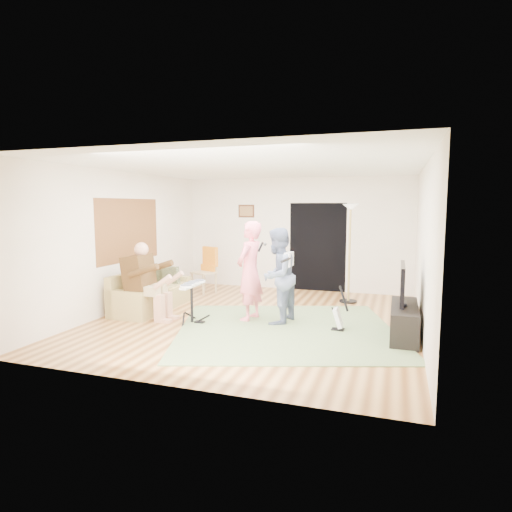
# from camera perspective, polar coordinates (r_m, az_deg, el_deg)

# --- Properties ---
(floor) EXTENTS (6.00, 6.00, 0.00)m
(floor) POSITION_cam_1_polar(r_m,az_deg,el_deg) (7.75, 0.02, -8.50)
(floor) COLOR brown
(floor) RESTS_ON ground
(walls) EXTENTS (5.50, 6.00, 2.70)m
(walls) POSITION_cam_1_polar(r_m,az_deg,el_deg) (7.51, 0.02, 1.49)
(walls) COLOR #F0E3D0
(walls) RESTS_ON floor
(ceiling) EXTENTS (6.00, 6.00, 0.00)m
(ceiling) POSITION_cam_1_polar(r_m,az_deg,el_deg) (7.50, 0.02, 11.81)
(ceiling) COLOR white
(ceiling) RESTS_ON walls
(window_blinds) EXTENTS (0.00, 2.05, 2.05)m
(window_blinds) POSITION_cam_1_polar(r_m,az_deg,el_deg) (8.91, -16.58, 3.33)
(window_blinds) COLOR brown
(window_blinds) RESTS_ON walls
(doorway) EXTENTS (2.10, 0.00, 2.10)m
(doorway) POSITION_cam_1_polar(r_m,az_deg,el_deg) (10.29, 8.19, 1.17)
(doorway) COLOR black
(doorway) RESTS_ON walls
(picture_frame) EXTENTS (0.42, 0.03, 0.32)m
(picture_frame) POSITION_cam_1_polar(r_m,az_deg,el_deg) (10.71, -1.30, 6.01)
(picture_frame) COLOR #3F2314
(picture_frame) RESTS_ON walls
(area_rug) EXTENTS (4.31, 4.18, 0.02)m
(area_rug) POSITION_cam_1_polar(r_m,az_deg,el_deg) (7.16, 4.04, -9.73)
(area_rug) COLOR #637A4A
(area_rug) RESTS_ON floor
(sofa) EXTENTS (0.77, 1.87, 0.76)m
(sofa) POSITION_cam_1_polar(r_m,az_deg,el_deg) (8.75, -14.15, -5.24)
(sofa) COLOR #A49052
(sofa) RESTS_ON floor
(drummer) EXTENTS (0.90, 0.50, 1.39)m
(drummer) POSITION_cam_1_polar(r_m,az_deg,el_deg) (7.94, -14.19, -4.34)
(drummer) COLOR #482E14
(drummer) RESTS_ON sofa
(drum_kit) EXTENTS (0.40, 0.71, 0.73)m
(drum_kit) POSITION_cam_1_polar(r_m,az_deg,el_deg) (7.56, -8.56, -6.46)
(drum_kit) COLOR black
(drum_kit) RESTS_ON floor
(singer) EXTENTS (0.52, 0.70, 1.77)m
(singer) POSITION_cam_1_polar(r_m,az_deg,el_deg) (7.57, -0.83, -2.02)
(singer) COLOR #FF6E81
(singer) RESTS_ON floor
(microphone) EXTENTS (0.06, 0.06, 0.24)m
(microphone) POSITION_cam_1_polar(r_m,az_deg,el_deg) (7.45, 0.62, 1.22)
(microphone) COLOR black
(microphone) RESTS_ON singer
(guitarist) EXTENTS (0.77, 0.91, 1.66)m
(guitarist) POSITION_cam_1_polar(r_m,az_deg,el_deg) (7.38, 2.88, -2.67)
(guitarist) COLOR slate
(guitarist) RESTS_ON floor
(guitar_held) EXTENTS (0.12, 0.60, 0.26)m
(guitar_held) POSITION_cam_1_polar(r_m,az_deg,el_deg) (7.29, 4.41, -0.43)
(guitar_held) COLOR silver
(guitar_held) RESTS_ON guitarist
(guitar_spare) EXTENTS (0.27, 0.24, 0.75)m
(guitar_spare) POSITION_cam_1_polar(r_m,az_deg,el_deg) (7.18, 10.95, -8.09)
(guitar_spare) COLOR black
(guitar_spare) RESTS_ON floor
(torchiere_lamp) EXTENTS (0.37, 0.37, 2.07)m
(torchiere_lamp) POSITION_cam_1_polar(r_m,az_deg,el_deg) (9.13, 12.40, 2.71)
(torchiere_lamp) COLOR black
(torchiere_lamp) RESTS_ON floor
(dining_chair) EXTENTS (0.59, 0.63, 1.08)m
(dining_chair) POSITION_cam_1_polar(r_m,az_deg,el_deg) (10.06, -6.86, -2.77)
(dining_chair) COLOR tan
(dining_chair) RESTS_ON floor
(tv_cabinet) EXTENTS (0.40, 1.40, 0.50)m
(tv_cabinet) POSITION_cam_1_polar(r_m,az_deg,el_deg) (7.10, 19.14, -8.21)
(tv_cabinet) COLOR black
(tv_cabinet) RESTS_ON floor
(television) EXTENTS (0.06, 1.06, 0.59)m
(television) POSITION_cam_1_polar(r_m,az_deg,el_deg) (6.97, 18.92, -3.43)
(television) COLOR black
(television) RESTS_ON tv_cabinet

